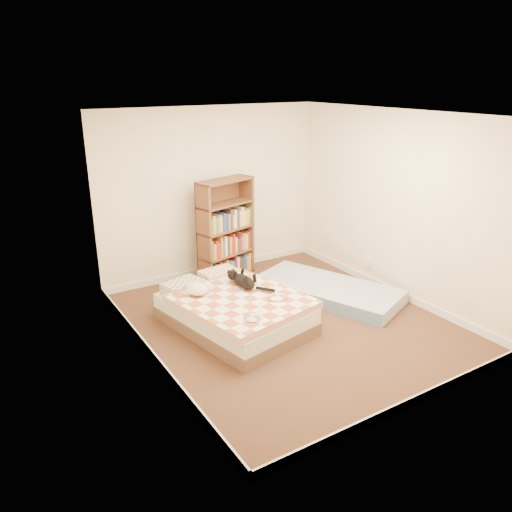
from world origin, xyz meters
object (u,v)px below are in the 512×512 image
black_cat (243,280)px  white_dog (198,289)px  floor_mattress (327,290)px  bed (233,309)px  bookshelf (225,242)px

black_cat → white_dog: size_ratio=1.95×
floor_mattress → black_cat: (-1.30, 0.10, 0.40)m
floor_mattress → black_cat: black_cat is taller
bed → white_dog: size_ratio=5.30×
bed → white_dog: (-0.36, 0.21, 0.28)m
black_cat → white_dog: 0.58m
bookshelf → bed: bearing=-130.1°
bed → black_cat: (0.23, 0.16, 0.28)m
bed → floor_mattress: bed is taller
white_dog → black_cat: bearing=-30.3°
bookshelf → white_dog: bearing=-144.9°
bookshelf → floor_mattress: size_ratio=0.76×
bookshelf → white_dog: 1.61m
floor_mattress → white_dog: (-1.88, 0.15, 0.40)m
bookshelf → white_dog: size_ratio=4.08×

